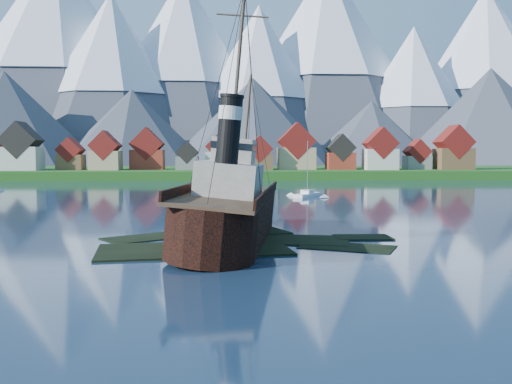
{
  "coord_description": "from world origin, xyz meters",
  "views": [
    {
      "loc": [
        0.16,
        -55.91,
        9.34
      ],
      "look_at": [
        3.35,
        6.0,
        5.0
      ],
      "focal_mm": 40.0,
      "sensor_mm": 36.0,
      "label": 1
    }
  ],
  "objects": [
    {
      "name": "shore_bank",
      "position": [
        0.0,
        170.0,
        0.0
      ],
      "size": [
        600.0,
        80.0,
        3.2
      ],
      "primitive_type": "cube",
      "color": "#184D16",
      "rests_on": "ground"
    },
    {
      "name": "shoal",
      "position": [
        1.78,
        2.15,
        -0.35
      ],
      "size": [
        31.71,
        21.24,
        1.14
      ],
      "color": "black",
      "rests_on": "ground"
    },
    {
      "name": "sailboat_e",
      "position": [
        3.05,
        102.73,
        0.25
      ],
      "size": [
        4.19,
        10.19,
        11.49
      ],
      "rotation": [
        0.0,
        0.0,
        -0.18
      ],
      "color": "white",
      "rests_on": "ground"
    },
    {
      "name": "town",
      "position": [
        -33.12,
        152.18,
        8.99
      ],
      "size": [
        250.96,
        16.69,
        17.3
      ],
      "color": "maroon",
      "rests_on": "ground"
    },
    {
      "name": "tugboat_wreck",
      "position": [
        0.19,
        4.54,
        3.34
      ],
      "size": [
        7.83,
        33.73,
        26.73
      ],
      "rotation": [
        0.0,
        0.09,
        -0.14
      ],
      "color": "black",
      "rests_on": "ground"
    },
    {
      "name": "seawall",
      "position": [
        0.0,
        132.0,
        0.0
      ],
      "size": [
        600.0,
        2.5,
        2.0
      ],
      "primitive_type": "cube",
      "color": "#3F3D38",
      "rests_on": "ground"
    },
    {
      "name": "ground",
      "position": [
        0.0,
        0.0,
        0.0
      ],
      "size": [
        1400.0,
        1400.0,
        0.0
      ],
      "primitive_type": "plane",
      "color": "#172B42",
      "rests_on": "ground"
    },
    {
      "name": "mountains",
      "position": [
        -0.79,
        481.26,
        89.34
      ],
      "size": [
        965.0,
        340.0,
        205.0
      ],
      "color": "#2D333D",
      "rests_on": "ground"
    },
    {
      "name": "sailboat_d",
      "position": [
        17.07,
        62.53,
        0.28
      ],
      "size": [
        6.94,
        8.62,
        12.21
      ],
      "rotation": [
        0.0,
        0.0,
        -0.61
      ],
      "color": "white",
      "rests_on": "ground"
    }
  ]
}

